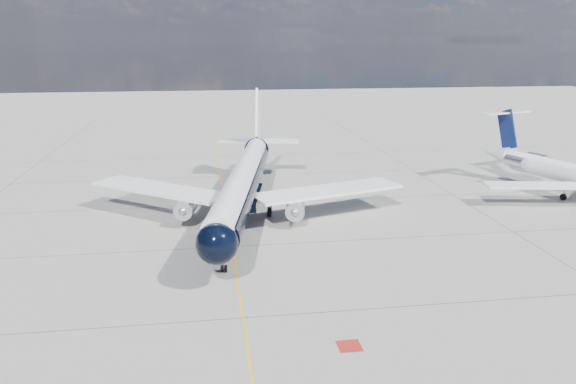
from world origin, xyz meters
The scene contains 5 objects.
ground centered at (0.00, 30.00, 0.00)m, with size 320.00×320.00×0.00m, color gray.
taxiway_centerline centered at (0.00, 25.00, 0.00)m, with size 0.16×160.00×0.01m, color #F8B70D.
red_marking centered at (6.80, -10.00, 0.00)m, with size 1.60×1.60×0.01m, color maroon.
main_airliner centered at (1.94, 20.10, 4.09)m, with size 36.87×45.37×13.17m.
regional_jet centered at (44.50, 22.13, 3.27)m, with size 25.44×29.91×10.37m.
Camera 1 is at (-2.24, -42.62, 19.85)m, focal length 35.00 mm.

